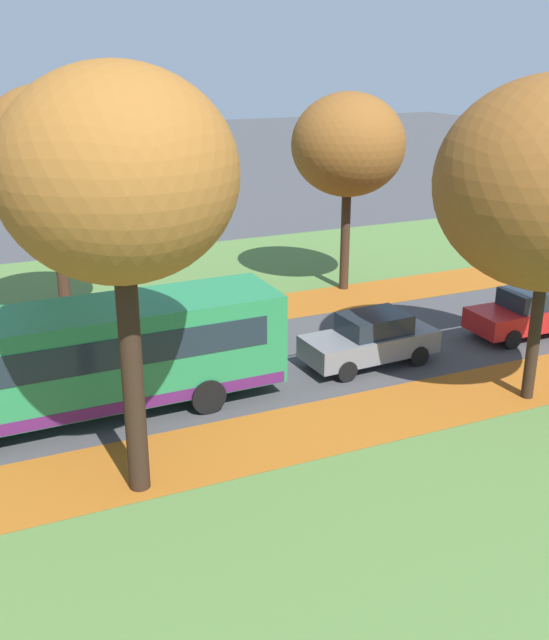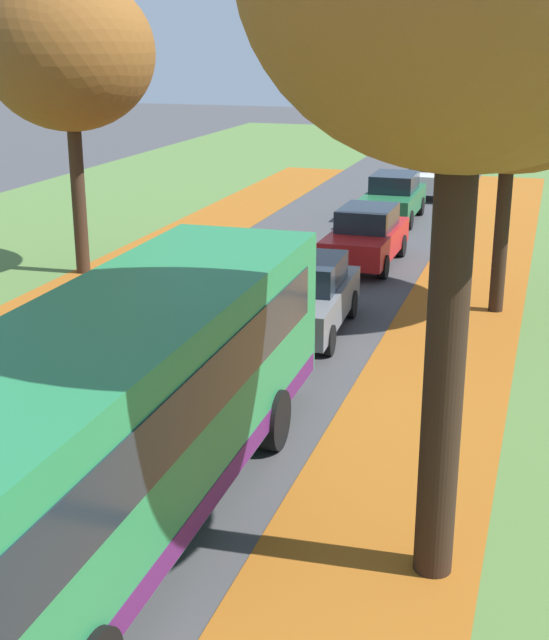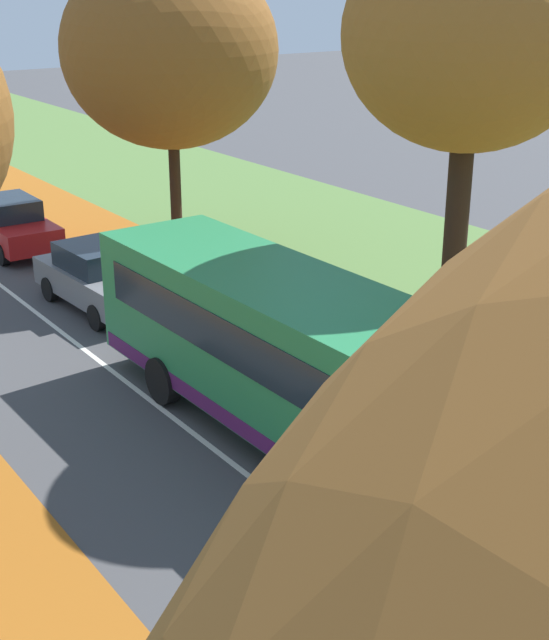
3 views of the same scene
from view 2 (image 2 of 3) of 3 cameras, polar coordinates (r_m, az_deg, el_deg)
The scene contains 9 objects.
leaf_litter_right at distance 13.41m, azimuth 7.84°, elevation -9.94°, with size 2.80×60.00×0.00m, color #9E5619.
road_centre_line at distance 19.86m, azimuth -2.28°, elevation -0.41°, with size 0.12×80.00×0.01m, color silver.
tree_left_mid at distance 24.12m, azimuth -13.03°, elevation 16.29°, with size 4.39×4.39×7.75m.
tree_right_mid at distance 20.68m, azimuth 15.22°, elevation 16.61°, with size 6.09×6.09×8.73m.
bus at distance 11.45m, azimuth -9.99°, elevation -5.70°, with size 2.77×10.43×2.98m.
car_grey_lead at distance 19.28m, azimuth 1.99°, elevation 1.55°, with size 1.93×4.27×1.62m.
car_red_following at distance 25.16m, azimuth 5.88°, elevation 5.35°, with size 1.82×4.22×1.62m.
car_green_third_in_line at distance 31.42m, azimuth 7.61°, elevation 7.79°, with size 1.80×4.21×1.62m.
car_white_fourth_in_line at distance 36.82m, azimuth 9.90°, elevation 9.16°, with size 1.85×4.24×1.62m.
Camera 2 is at (6.40, 2.26, 6.23)m, focal length 50.00 mm.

